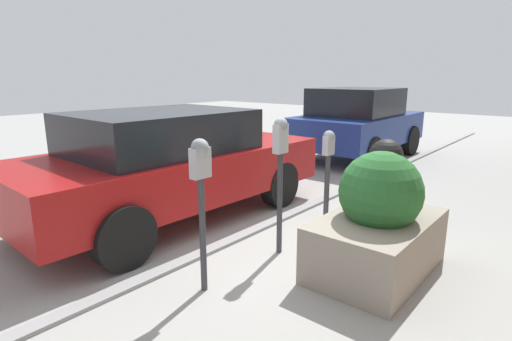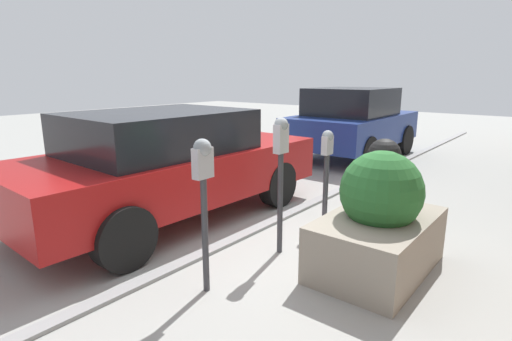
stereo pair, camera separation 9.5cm
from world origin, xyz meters
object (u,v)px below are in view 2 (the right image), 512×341
(parking_meter_middle, at_px, (327,160))
(parking_meter_nearest, at_px, (203,181))
(trash_bin, at_px, (382,180))
(parked_car_middle, at_px, (167,163))
(parked_car_rear, at_px, (352,122))
(parking_meter_second, at_px, (281,158))
(planter_box, at_px, (379,223))

(parking_meter_middle, bearing_deg, parking_meter_nearest, -179.50)
(parking_meter_middle, bearing_deg, trash_bin, -44.00)
(parked_car_middle, distance_m, trash_bin, 3.03)
(parked_car_middle, relative_size, parked_car_rear, 1.16)
(parking_meter_middle, xyz_separation_m, parked_car_rear, (4.52, 1.80, -0.01))
(parked_car_rear, bearing_deg, parking_meter_nearest, -165.57)
(trash_bin, bearing_deg, parked_car_rear, 31.03)
(parking_meter_middle, height_order, parked_car_middle, parked_car_middle)
(parking_meter_second, bearing_deg, trash_bin, -15.96)
(planter_box, relative_size, parked_car_rear, 0.40)
(parking_meter_middle, height_order, parked_car_rear, parked_car_rear)
(parking_meter_middle, relative_size, parked_car_middle, 0.29)
(parked_car_middle, bearing_deg, parking_meter_nearest, -118.78)
(parking_meter_second, xyz_separation_m, parking_meter_middle, (1.17, 0.06, -0.22))
(parking_meter_nearest, distance_m, trash_bin, 2.98)
(planter_box, bearing_deg, parked_car_middle, 96.48)
(trash_bin, bearing_deg, parking_meter_middle, 136.00)
(parked_car_middle, height_order, parked_car_rear, parked_car_rear)
(parking_meter_middle, relative_size, planter_box, 0.84)
(parked_car_middle, bearing_deg, trash_bin, -52.06)
(parking_meter_nearest, relative_size, planter_box, 0.95)
(parking_meter_nearest, bearing_deg, parked_car_rear, 14.96)
(parking_meter_nearest, bearing_deg, parking_meter_second, -2.20)
(parking_meter_nearest, xyz_separation_m, planter_box, (1.43, -1.10, -0.56))
(parking_meter_second, height_order, planter_box, parking_meter_second)
(parking_meter_nearest, distance_m, planter_box, 1.89)
(trash_bin, bearing_deg, parking_meter_second, 164.04)
(parking_meter_nearest, height_order, trash_bin, parking_meter_nearest)
(parked_car_middle, bearing_deg, parking_meter_second, -87.15)
(parked_car_rear, distance_m, trash_bin, 4.61)
(parking_meter_nearest, relative_size, parking_meter_second, 0.94)
(parking_meter_nearest, distance_m, parking_meter_middle, 2.32)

